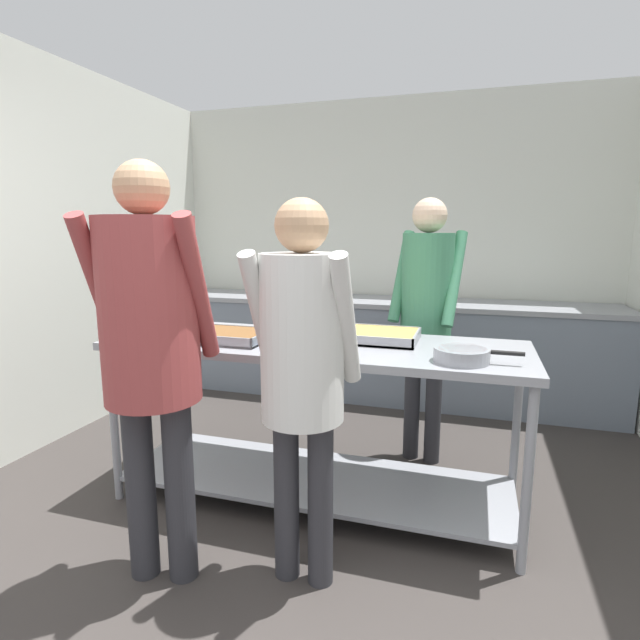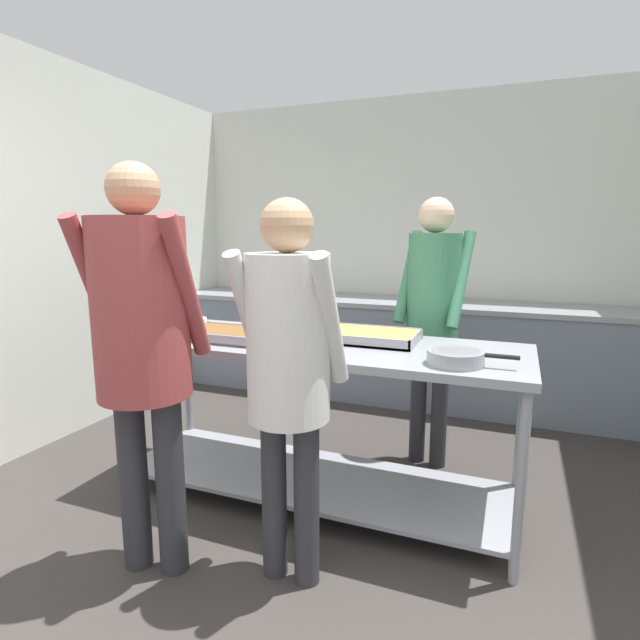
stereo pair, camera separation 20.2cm
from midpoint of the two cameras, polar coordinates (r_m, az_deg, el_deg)
name	(u,v)px [view 2 (the right image)]	position (r m, az deg, el deg)	size (l,w,h in m)	color
wall_rear	(404,247)	(4.73, 10.84, 8.15)	(4.13, 0.06, 2.65)	silver
wall_left	(82,251)	(4.09, -24.32, 7.15)	(0.06, 3.71, 2.65)	silver
back_counter	(393,349)	(4.49, 9.58, -3.30)	(3.97, 0.65, 0.88)	slate
serving_counter	(313,394)	(2.71, 1.38, -8.51)	(2.20, 0.73, 0.90)	gray
plate_stack	(189,324)	(3.06, -12.97, -0.41)	(0.22, 0.22, 0.06)	white
serving_tray_roast	(227,334)	(2.73, -8.54, -1.65)	(0.45, 0.31, 0.05)	gray
broccoli_bowl	(281,340)	(2.50, -2.20, -2.37)	(0.20, 0.20, 0.10)	#3D668C
serving_tray_vegetables	(371,336)	(2.67, 8.00, -1.88)	(0.49, 0.34, 0.05)	gray
sauce_pan	(456,357)	(2.29, 17.74, -4.05)	(0.39, 0.25, 0.06)	gray
guest_serving_left	(289,354)	(1.99, -0.72, -3.94)	(0.43, 0.33, 1.60)	#2D2D33
guest_serving_right	(142,331)	(2.13, -17.13, -1.18)	(0.53, 0.41, 1.74)	#2D2D33
cook_behind_counter	(433,302)	(3.14, 14.59, 1.97)	(0.46, 0.40, 1.67)	#2D2D33
water_bottle	(287,281)	(4.79, -2.59, 4.42)	(0.08, 0.08, 0.26)	silver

